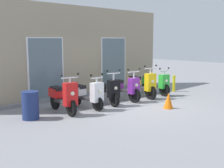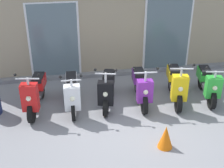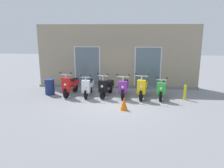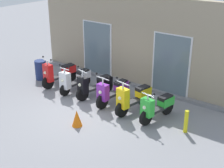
{
  "view_description": "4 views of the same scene",
  "coord_description": "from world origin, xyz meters",
  "px_view_note": "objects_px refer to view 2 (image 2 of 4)",
  "views": [
    {
      "loc": [
        -7.31,
        -6.22,
        2.21
      ],
      "look_at": [
        -0.65,
        0.5,
        0.77
      ],
      "focal_mm": 46.97,
      "sensor_mm": 36.0,
      "label": 1
    },
    {
      "loc": [
        -1.47,
        -5.98,
        4.32
      ],
      "look_at": [
        -0.36,
        0.66,
        0.77
      ],
      "focal_mm": 50.68,
      "sensor_mm": 36.0,
      "label": 2
    },
    {
      "loc": [
        0.79,
        -9.73,
        3.22
      ],
      "look_at": [
        -0.11,
        0.65,
        0.7
      ],
      "focal_mm": 36.33,
      "sensor_mm": 36.0,
      "label": 3
    },
    {
      "loc": [
        6.53,
        -7.16,
        5.0
      ],
      "look_at": [
        0.57,
        0.78,
        0.83
      ],
      "focal_mm": 51.74,
      "sensor_mm": 36.0,
      "label": 4
    }
  ],
  "objects_px": {
    "scooter_red": "(35,93)",
    "scooter_green": "(208,83)",
    "scooter_yellow": "(176,84)",
    "scooter_purple": "(141,86)",
    "traffic_cone": "(166,137)",
    "scooter_white": "(72,91)",
    "scooter_black": "(107,88)"
  },
  "relations": [
    {
      "from": "scooter_red",
      "to": "scooter_green",
      "type": "bearing_deg",
      "value": -1.62
    },
    {
      "from": "scooter_red",
      "to": "scooter_green",
      "type": "relative_size",
      "value": 1.05
    },
    {
      "from": "scooter_yellow",
      "to": "scooter_purple",
      "type": "bearing_deg",
      "value": 174.3
    },
    {
      "from": "scooter_green",
      "to": "traffic_cone",
      "type": "height_order",
      "value": "scooter_green"
    },
    {
      "from": "scooter_white",
      "to": "traffic_cone",
      "type": "relative_size",
      "value": 3.03
    },
    {
      "from": "scooter_red",
      "to": "scooter_white",
      "type": "distance_m",
      "value": 0.91
    },
    {
      "from": "scooter_white",
      "to": "traffic_cone",
      "type": "xyz_separation_m",
      "value": [
        1.83,
        -1.89,
        -0.22
      ]
    },
    {
      "from": "scooter_black",
      "to": "scooter_yellow",
      "type": "relative_size",
      "value": 0.99
    },
    {
      "from": "scooter_yellow",
      "to": "traffic_cone",
      "type": "distance_m",
      "value": 2.0
    },
    {
      "from": "scooter_black",
      "to": "scooter_purple",
      "type": "relative_size",
      "value": 0.99
    },
    {
      "from": "scooter_red",
      "to": "scooter_purple",
      "type": "bearing_deg",
      "value": -0.95
    },
    {
      "from": "scooter_red",
      "to": "scooter_green",
      "type": "xyz_separation_m",
      "value": [
        4.47,
        -0.13,
        -0.05
      ]
    },
    {
      "from": "scooter_black",
      "to": "scooter_green",
      "type": "xyz_separation_m",
      "value": [
        2.67,
        -0.14,
        -0.01
      ]
    },
    {
      "from": "scooter_black",
      "to": "traffic_cone",
      "type": "bearing_deg",
      "value": -64.45
    },
    {
      "from": "scooter_purple",
      "to": "traffic_cone",
      "type": "bearing_deg",
      "value": -88.22
    },
    {
      "from": "scooter_red",
      "to": "scooter_yellow",
      "type": "distance_m",
      "value": 3.59
    },
    {
      "from": "scooter_yellow",
      "to": "scooter_black",
      "type": "bearing_deg",
      "value": 175.29
    },
    {
      "from": "scooter_white",
      "to": "scooter_purple",
      "type": "xyz_separation_m",
      "value": [
        1.78,
        0.01,
        -0.02
      ]
    },
    {
      "from": "scooter_black",
      "to": "scooter_green",
      "type": "relative_size",
      "value": 1.04
    },
    {
      "from": "scooter_white",
      "to": "scooter_black",
      "type": "distance_m",
      "value": 0.91
    },
    {
      "from": "scooter_white",
      "to": "scooter_black",
      "type": "height_order",
      "value": "scooter_black"
    },
    {
      "from": "scooter_white",
      "to": "scooter_purple",
      "type": "distance_m",
      "value": 1.78
    },
    {
      "from": "scooter_red",
      "to": "scooter_black",
      "type": "relative_size",
      "value": 1.01
    },
    {
      "from": "scooter_purple",
      "to": "scooter_green",
      "type": "relative_size",
      "value": 1.06
    },
    {
      "from": "scooter_yellow",
      "to": "traffic_cone",
      "type": "relative_size",
      "value": 3.1
    },
    {
      "from": "scooter_red",
      "to": "scooter_black",
      "type": "xyz_separation_m",
      "value": [
        1.81,
        0.01,
        -0.04
      ]
    },
    {
      "from": "scooter_green",
      "to": "traffic_cone",
      "type": "distance_m",
      "value": 2.51
    },
    {
      "from": "scooter_purple",
      "to": "scooter_yellow",
      "type": "relative_size",
      "value": 1.0
    },
    {
      "from": "scooter_black",
      "to": "scooter_purple",
      "type": "distance_m",
      "value": 0.87
    },
    {
      "from": "scooter_yellow",
      "to": "scooter_green",
      "type": "bearing_deg",
      "value": 0.54
    },
    {
      "from": "scooter_red",
      "to": "traffic_cone",
      "type": "height_order",
      "value": "scooter_red"
    },
    {
      "from": "scooter_red",
      "to": "scooter_black",
      "type": "bearing_deg",
      "value": 0.36
    }
  ]
}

